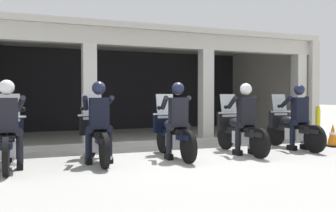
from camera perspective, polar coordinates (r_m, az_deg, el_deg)
ground_plane at (r=10.88m, az=-5.61°, el=-5.32°), size 80.00×80.00×0.00m
station_building at (r=12.73m, az=-6.51°, el=5.18°), size 11.32×5.19×3.25m
kerb_strip at (r=9.75m, az=-1.71°, el=-5.76°), size 10.82×0.24×0.12m
motorcycle_far_left at (r=7.29m, az=-23.69°, el=-4.87°), size 0.62×2.04×1.35m
police_officer_far_left at (r=6.98m, az=-23.83°, el=-1.54°), size 0.63×0.61×1.58m
motorcycle_left at (r=7.46m, az=-11.15°, el=-4.63°), size 0.62×2.04×1.35m
police_officer_left at (r=7.15m, az=-10.78°, el=-1.37°), size 0.63×0.61×1.58m
motorcycle_center at (r=7.82m, az=0.72°, el=-4.31°), size 0.62×2.04×1.35m
police_officer_center at (r=7.53m, az=1.52°, el=-1.20°), size 0.63×0.61×1.58m
motorcycle_right at (r=8.53m, az=10.93°, el=-3.86°), size 0.62×2.04×1.35m
police_officer_right at (r=8.26m, az=11.99°, el=-0.99°), size 0.63×0.61×1.58m
motorcycle_far_right at (r=9.60m, az=18.61°, el=-3.31°), size 0.62×2.04×1.35m
police_officer_far_right at (r=9.36m, az=19.74°, el=-0.76°), size 0.63×0.61×1.58m
traffic_cone_flank at (r=10.35m, az=24.34°, el=-4.20°), size 0.34×0.34×0.59m
bollard_kerbside at (r=11.96m, az=22.37°, el=-2.41°), size 0.14×0.14×1.01m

